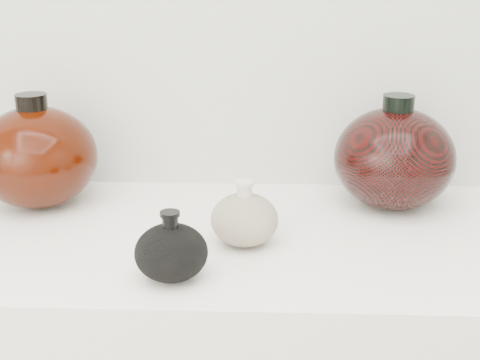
{
  "coord_description": "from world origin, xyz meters",
  "views": [
    {
      "loc": [
        0.09,
        -0.06,
        1.35
      ],
      "look_at": [
        0.05,
        0.92,
        1.01
      ],
      "focal_mm": 50.0,
      "sensor_mm": 36.0,
      "label": 1
    }
  ],
  "objects_px": {
    "left_round_pot": "(37,157)",
    "right_round_pot": "(394,158)",
    "black_gourd_vase": "(171,252)",
    "cream_gourd_vase": "(244,219)"
  },
  "relations": [
    {
      "from": "cream_gourd_vase",
      "to": "right_round_pot",
      "type": "xyz_separation_m",
      "value": [
        0.26,
        0.17,
        0.05
      ]
    },
    {
      "from": "black_gourd_vase",
      "to": "right_round_pot",
      "type": "distance_m",
      "value": 0.47
    },
    {
      "from": "black_gourd_vase",
      "to": "right_round_pot",
      "type": "height_order",
      "value": "right_round_pot"
    },
    {
      "from": "black_gourd_vase",
      "to": "right_round_pot",
      "type": "relative_size",
      "value": 0.47
    },
    {
      "from": "cream_gourd_vase",
      "to": "right_round_pot",
      "type": "distance_m",
      "value": 0.32
    },
    {
      "from": "black_gourd_vase",
      "to": "left_round_pot",
      "type": "bearing_deg",
      "value": 134.9
    },
    {
      "from": "cream_gourd_vase",
      "to": "right_round_pot",
      "type": "height_order",
      "value": "right_round_pot"
    },
    {
      "from": "cream_gourd_vase",
      "to": "right_round_pot",
      "type": "bearing_deg",
      "value": 33.65
    },
    {
      "from": "left_round_pot",
      "to": "right_round_pot",
      "type": "distance_m",
      "value": 0.64
    },
    {
      "from": "left_round_pot",
      "to": "black_gourd_vase",
      "type": "bearing_deg",
      "value": -45.1
    }
  ]
}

